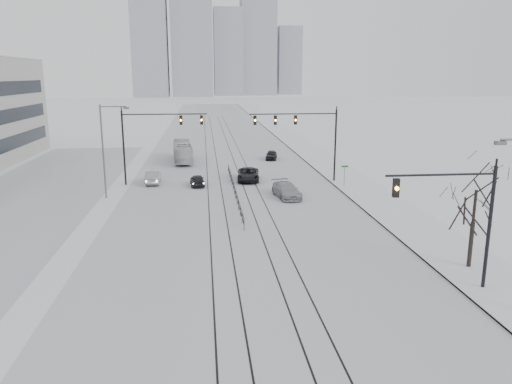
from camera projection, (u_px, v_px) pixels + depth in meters
name	position (u px, v px, depth m)	size (l,w,h in m)	color
ground	(279.00, 362.00, 20.80)	(500.00, 500.00, 0.00)	silver
road	(223.00, 151.00, 78.88)	(22.00, 260.00, 0.02)	silver
sidewalk_east	(306.00, 149.00, 80.24)	(5.00, 260.00, 0.16)	silver
curb	(291.00, 149.00, 80.00)	(0.10, 260.00, 0.12)	gray
parking_strip	(42.00, 188.00, 52.64)	(14.00, 60.00, 0.03)	silver
tram_rails	(229.00, 175.00, 59.52)	(5.30, 180.00, 0.01)	black
skyline	(216.00, 40.00, 279.19)	(96.00, 48.00, 72.00)	#9497A2
traffic_mast_near	(463.00, 212.00, 26.66)	(6.10, 0.37, 7.00)	black
traffic_mast_ne	(306.00, 131.00, 54.19)	(9.60, 0.37, 8.00)	black
traffic_mast_nw	(151.00, 133.00, 53.50)	(9.10, 0.37, 8.00)	black
street_light_west	(106.00, 145.00, 47.41)	(2.73, 0.25, 9.00)	#595B60
bare_tree	(475.00, 198.00, 29.83)	(4.40, 4.40, 6.10)	black
median_fence	(234.00, 190.00, 49.72)	(0.06, 24.00, 1.00)	black
street_sign	(345.00, 173.00, 52.61)	(0.70, 0.06, 2.40)	#595B60
sedan_sb_inner	(197.00, 180.00, 53.72)	(1.46, 3.62, 1.23)	black
sedan_sb_outer	(153.00, 177.00, 54.85)	(1.47, 4.22, 1.39)	gray
sedan_nb_front	(248.00, 175.00, 56.29)	(2.36, 5.12, 1.42)	black
sedan_nb_right	(287.00, 190.00, 48.61)	(2.01, 4.95, 1.44)	#9B9DA2
sedan_nb_far	(271.00, 155.00, 70.52)	(1.50, 3.74, 1.27)	black
box_truck	(183.00, 152.00, 68.63)	(2.33, 9.94, 2.77)	silver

